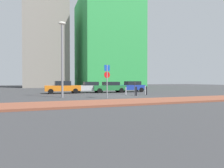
# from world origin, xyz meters

# --- Properties ---
(ground_plane) EXTENTS (120.00, 120.00, 0.00)m
(ground_plane) POSITION_xyz_m (0.00, 0.00, 0.00)
(ground_plane) COLOR #38383A
(sidewalk_brick) EXTENTS (40.00, 3.43, 0.14)m
(sidewalk_brick) POSITION_xyz_m (0.00, -5.67, 0.07)
(sidewalk_brick) COLOR brown
(sidewalk_brick) RESTS_ON ground
(parked_car_orange) EXTENTS (4.42, 2.03, 1.59)m
(parked_car_orange) POSITION_xyz_m (-5.62, 7.03, 0.80)
(parked_car_orange) COLOR orange
(parked_car_orange) RESTS_ON ground
(parked_car_silver) EXTENTS (4.43, 2.05, 1.48)m
(parked_car_silver) POSITION_xyz_m (-2.18, 7.13, 0.76)
(parked_car_silver) COLOR #B7BABF
(parked_car_silver) RESTS_ON ground
(parked_car_green) EXTENTS (4.58, 2.17, 1.48)m
(parked_car_green) POSITION_xyz_m (0.64, 6.71, 0.77)
(parked_car_green) COLOR #237238
(parked_car_green) RESTS_ON ground
(parked_car_blue) EXTENTS (4.26, 1.95, 1.55)m
(parked_car_blue) POSITION_xyz_m (4.01, 6.95, 0.80)
(parked_car_blue) COLOR #1E389E
(parked_car_blue) RESTS_ON ground
(parking_sign_post) EXTENTS (0.60, 0.13, 3.10)m
(parking_sign_post) POSITION_xyz_m (-2.46, -1.65, 1.95)
(parking_sign_post) COLOR gray
(parking_sign_post) RESTS_ON ground
(parking_meter) EXTENTS (0.18, 0.14, 1.51)m
(parking_meter) POSITION_xyz_m (1.02, -0.38, 0.97)
(parking_meter) COLOR #4C4C51
(parking_meter) RESTS_ON ground
(street_lamp) EXTENTS (0.70, 0.36, 7.30)m
(street_lamp) POSITION_xyz_m (-6.27, 0.57, 4.28)
(street_lamp) COLOR gray
(street_lamp) RESTS_ON ground
(traffic_bollard_near) EXTENTS (0.14, 0.14, 1.05)m
(traffic_bollard_near) POSITION_xyz_m (3.14, 1.18, 0.52)
(traffic_bollard_near) COLOR #B7B7BC
(traffic_bollard_near) RESTS_ON ground
(traffic_bollard_mid) EXTENTS (0.18, 0.18, 0.98)m
(traffic_bollard_mid) POSITION_xyz_m (1.49, 0.22, 0.49)
(traffic_bollard_mid) COLOR black
(traffic_bollard_mid) RESTS_ON ground
(traffic_bollard_far) EXTENTS (0.14, 0.14, 0.99)m
(traffic_bollard_far) POSITION_xyz_m (2.98, 0.61, 0.50)
(traffic_bollard_far) COLOR black
(traffic_bollard_far) RESTS_ON ground
(traffic_bollard_edge) EXTENTS (0.14, 0.14, 0.85)m
(traffic_bollard_edge) POSITION_xyz_m (1.11, 2.13, 0.43)
(traffic_bollard_edge) COLOR #B7B7BC
(traffic_bollard_edge) RESTS_ON ground
(building_colorful_midrise) EXTENTS (14.72, 17.56, 23.45)m
(building_colorful_midrise) POSITION_xyz_m (8.44, 31.28, 11.72)
(building_colorful_midrise) COLOR green
(building_colorful_midrise) RESTS_ON ground
(building_under_construction) EXTENTS (10.30, 10.07, 20.73)m
(building_under_construction) POSITION_xyz_m (-7.06, 32.98, 10.37)
(building_under_construction) COLOR gray
(building_under_construction) RESTS_ON ground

